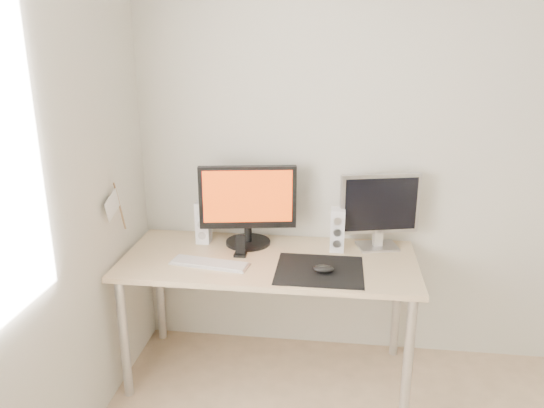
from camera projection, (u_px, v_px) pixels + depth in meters
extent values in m
plane|color=beige|center=(442.00, 155.00, 2.97)|extent=(3.50, 0.00, 3.50)
cube|color=black|center=(319.00, 270.00, 2.74)|extent=(0.45, 0.40, 0.00)
ellipsoid|color=black|center=(323.00, 269.00, 2.70)|extent=(0.11, 0.07, 0.04)
cube|color=#D1B587|center=(269.00, 261.00, 2.89)|extent=(1.60, 0.70, 0.03)
cylinder|color=silver|center=(124.00, 338.00, 2.82)|extent=(0.05, 0.05, 0.70)
cylinder|color=silver|center=(408.00, 359.00, 2.64)|extent=(0.05, 0.05, 0.70)
cylinder|color=silver|center=(160.00, 289.00, 3.37)|extent=(0.05, 0.05, 0.70)
cylinder|color=silver|center=(397.00, 303.00, 3.19)|extent=(0.05, 0.05, 0.70)
cylinder|color=black|center=(248.00, 242.00, 3.09)|extent=(0.30, 0.30, 0.02)
cylinder|color=black|center=(248.00, 231.00, 3.07)|extent=(0.05, 0.05, 0.12)
cube|color=black|center=(248.00, 197.00, 2.99)|extent=(0.55, 0.14, 0.36)
cube|color=#FF570D|center=(248.00, 197.00, 2.97)|extent=(0.49, 0.09, 0.30)
cube|color=#BBBABD|center=(377.00, 246.00, 3.03)|extent=(0.25, 0.21, 0.01)
cube|color=silver|center=(378.00, 237.00, 3.01)|extent=(0.06, 0.05, 0.10)
cube|color=#A8A9AB|center=(380.00, 203.00, 2.95)|extent=(0.45, 0.15, 0.34)
cube|color=black|center=(381.00, 205.00, 2.93)|extent=(0.40, 0.11, 0.30)
cube|color=white|center=(203.00, 222.00, 3.08)|extent=(0.08, 0.09, 0.25)
cylinder|color=#ABABAE|center=(202.00, 236.00, 3.06)|extent=(0.05, 0.01, 0.05)
cylinder|color=#AFB0B2|center=(202.00, 225.00, 3.04)|extent=(0.05, 0.01, 0.05)
cylinder|color=silver|center=(201.00, 214.00, 3.02)|extent=(0.05, 0.01, 0.05)
cube|color=white|center=(337.00, 230.00, 2.96)|extent=(0.08, 0.09, 0.25)
cylinder|color=#ABACAE|center=(337.00, 244.00, 2.94)|extent=(0.05, 0.01, 0.05)
cylinder|color=#ABACAE|center=(337.00, 233.00, 2.92)|extent=(0.05, 0.01, 0.05)
cylinder|color=silver|center=(338.00, 221.00, 2.90)|extent=(0.05, 0.01, 0.05)
cube|color=#BABABC|center=(210.00, 264.00, 2.80)|extent=(0.43, 0.18, 0.01)
cube|color=silver|center=(210.00, 262.00, 2.80)|extent=(0.41, 0.16, 0.01)
cube|color=black|center=(240.00, 255.00, 2.92)|extent=(0.07, 0.06, 0.01)
cube|color=black|center=(240.00, 244.00, 2.90)|extent=(0.05, 0.02, 0.11)
cylinder|color=#A57F54|center=(120.00, 206.00, 2.82)|extent=(0.01, 0.10, 0.29)
cube|color=white|center=(112.00, 204.00, 2.72)|extent=(0.00, 0.19, 0.15)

